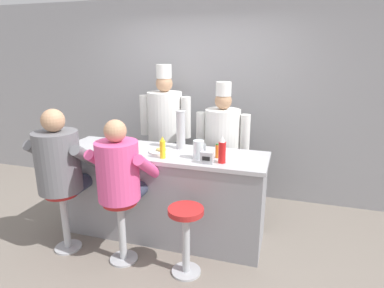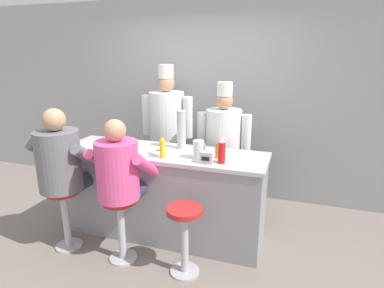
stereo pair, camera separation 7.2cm
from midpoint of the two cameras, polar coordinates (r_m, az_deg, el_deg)
The scene contains 18 objects.
ground_plane at distance 3.58m, azimuth -6.58°, elevation -17.92°, with size 20.00×20.00×0.00m, color slate.
wall_back at distance 4.57m, azimuth 1.72°, elevation 7.95°, with size 10.00×0.06×2.70m.
diner_counter at distance 3.60m, azimuth -4.61°, elevation -8.69°, with size 2.24×0.66×0.98m.
ketchup_bottle_red at distance 3.04m, azimuth 5.96°, elevation -1.19°, with size 0.07×0.07×0.26m.
mustard_bottle_yellow at distance 3.18m, azimuth -4.63°, elevation -0.68°, with size 0.06×0.06×0.22m.
hot_sauce_bottle_orange at distance 3.19m, azimuth 5.09°, elevation -1.31°, with size 0.04×0.04×0.14m.
water_pitcher_clear at distance 3.15m, azimuth 1.81°, elevation -1.00°, with size 0.13×0.11×0.19m.
breakfast_plate at distance 3.39m, azimuth -4.81°, elevation -1.19°, with size 0.26×0.26×0.05m.
cereal_bowl at distance 3.57m, azimuth -14.23°, elevation -0.52°, with size 0.16×0.16×0.06m.
coffee_mug_blue at distance 3.76m, azimuth -13.17°, elevation 0.58°, with size 0.12×0.08×0.08m.
coffee_mug_tan at distance 3.39m, azimuth -12.84°, elevation -0.95°, with size 0.14×0.09×0.10m.
cup_stack_steel at distance 3.46m, azimuth -1.32°, elevation 2.56°, with size 0.10×0.10×0.42m.
napkin_dispenser_chrome at distance 3.03m, azimuth 3.25°, elevation -2.44°, with size 0.12×0.07×0.11m.
diner_seated_grey at distance 3.44m, azimuth -21.58°, elevation -3.23°, with size 0.65×0.64×1.49m.
diner_seated_pink at distance 3.08m, azimuth -12.09°, elevation -5.20°, with size 0.60×0.59×1.42m.
empty_stool_round at distance 3.00m, azimuth -0.63°, elevation -15.07°, with size 0.32×0.32×0.67m.
cook_in_whites_near at distance 4.35m, azimuth -3.97°, elevation 2.97°, with size 0.72×0.46×1.84m.
cook_in_whites_far at distance 3.88m, azimuth 6.11°, elevation -0.19°, with size 0.65×0.42×1.67m.
Camera 2 is at (1.34, -2.66, 2.00)m, focal length 30.00 mm.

